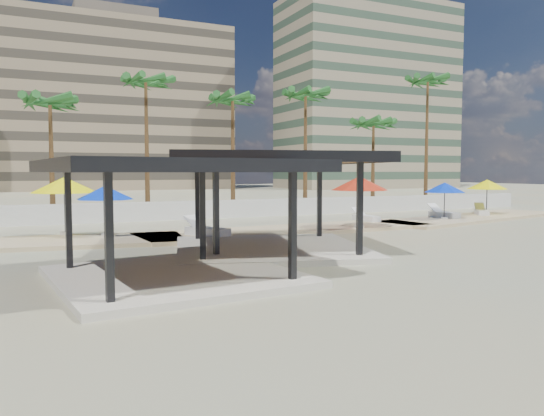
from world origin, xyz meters
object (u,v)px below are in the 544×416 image
Objects in this scene: pavilion_west at (174,209)px; lounger_d at (481,212)px; pavilion_central at (270,193)px; umbrella_c at (360,184)px; lounger_a at (207,231)px; lounger_c at (443,214)px; lounger_b at (366,218)px.

pavilion_west is 26.83m from lounger_d.
pavilion_central is 21.01m from lounger_d.
pavilion_west is 14.42m from umbrella_c.
umbrella_c is 1.61× the size of lounger_a.
lounger_c is (20.31, 11.02, -1.67)m from pavilion_west.
umbrella_c is 12.90m from lounger_d.
pavilion_central is at bearing -148.50° from umbrella_c.
lounger_d is at bearing -91.99° from lounger_b.
lounger_b is at bearing 86.23° from lounger_c.
pavilion_west is at bearing -126.51° from pavilion_central.
pavilion_west is at bearing 129.49° from lounger_a.
lounger_a is at bearing 119.62° from pavilion_central.
umbrella_c is at bearing 28.39° from pavilion_west.
pavilion_west is 1.89× the size of umbrella_c.
pavilion_central reaches higher than lounger_c.
lounger_d is (19.41, 7.82, -1.90)m from pavilion_central.
lounger_b is (2.55, 3.05, -2.12)m from umbrella_c.
lounger_b is (9.70, 7.44, -1.90)m from pavilion_central.
lounger_c is at bearing 18.96° from umbrella_c.
lounger_d is (20.55, 3.39, -0.03)m from lounger_a.
lounger_a reaches higher than lounger_b.
umbrella_c is 4.51m from lounger_b.
pavilion_central is 4.43× the size of lounger_b.
pavilion_central is 6.05m from pavilion_west.
umbrella_c is 8.55m from lounger_a.
lounger_b is 0.91× the size of lounger_c.
umbrella_c is (7.15, 4.38, 0.22)m from pavilion_central.
lounger_b is at bearing 52.65° from pavilion_central.
pavilion_central is 4.94m from lounger_a.
umbrella_c is at bearing 106.82° from lounger_c.
lounger_a reaches higher than lounger_c.
pavilion_west is at bearing 123.50° from lounger_b.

